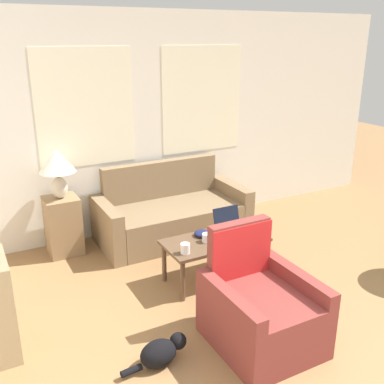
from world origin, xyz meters
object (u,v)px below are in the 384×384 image
at_px(table_lamp, 57,165).
at_px(coffee_table, 215,244).
at_px(couch, 171,215).
at_px(cat_black, 161,352).
at_px(cup_yellow, 207,238).
at_px(cup_navy, 185,248).
at_px(armchair, 259,310).
at_px(laptop, 231,227).
at_px(snack_bowl, 202,233).

relative_size(table_lamp, coffee_table, 0.53).
xyz_separation_m(couch, coffee_table, (-0.07, -1.15, 0.12)).
bearing_deg(cat_black, cup_yellow, 39.46).
relative_size(cup_navy, cat_black, 0.18).
relative_size(couch, cup_navy, 18.44).
height_order(couch, armchair, armchair).
xyz_separation_m(couch, table_lamp, (-1.24, 0.15, 0.75)).
distance_m(laptop, cup_navy, 0.65).
xyz_separation_m(table_lamp, laptop, (1.40, -1.22, -0.53)).
height_order(cup_navy, cup_yellow, cup_navy).
xyz_separation_m(couch, armchair, (-0.25, -2.13, 0.01)).
height_order(armchair, cup_navy, armchair).
bearing_deg(cat_black, snack_bowl, 42.80).
bearing_deg(cup_navy, cup_yellow, 21.54).
height_order(cup_yellow, cat_black, cup_yellow).
distance_m(coffee_table, snack_bowl, 0.17).
xyz_separation_m(cup_navy, snack_bowl, (0.32, 0.25, -0.02)).
relative_size(armchair, coffee_table, 0.90).
distance_m(coffee_table, laptop, 0.26).
bearing_deg(table_lamp, cup_yellow, -50.42).
bearing_deg(coffee_table, cup_navy, -162.08).
distance_m(armchair, snack_bowl, 1.13).
distance_m(couch, cat_black, 2.29).
bearing_deg(couch, cup_navy, -109.82).
relative_size(laptop, snack_bowl, 1.82).
relative_size(coffee_table, laptop, 3.47).
relative_size(armchair, cup_yellow, 10.14).
bearing_deg(cup_yellow, cat_black, -135.58).
distance_m(table_lamp, cat_black, 2.36).
bearing_deg(table_lamp, cup_navy, -61.04).
relative_size(cup_yellow, snack_bowl, 0.56).
bearing_deg(armchair, coffee_table, 79.28).
bearing_deg(snack_bowl, cat_black, -132.24).
bearing_deg(couch, laptop, -81.55).
bearing_deg(snack_bowl, cup_yellow, -101.50).
xyz_separation_m(cup_yellow, cat_black, (-0.89, -0.87, -0.37)).
height_order(cup_yellow, snack_bowl, cup_yellow).
height_order(table_lamp, coffee_table, table_lamp).
bearing_deg(coffee_table, cup_yellow, -173.50).
distance_m(cup_navy, cup_yellow, 0.31).
relative_size(couch, snack_bowl, 11.01).
distance_m(couch, cup_navy, 1.37).
bearing_deg(couch, snack_bowl, -97.70).
distance_m(laptop, cat_black, 1.59).
distance_m(coffee_table, cat_black, 1.35).
xyz_separation_m(table_lamp, cup_yellow, (1.08, -1.30, -0.54)).
relative_size(cup_yellow, cat_black, 0.17).
bearing_deg(coffee_table, snack_bowl, 119.27).
height_order(table_lamp, cup_navy, table_lamp).
relative_size(armchair, cat_black, 1.70).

